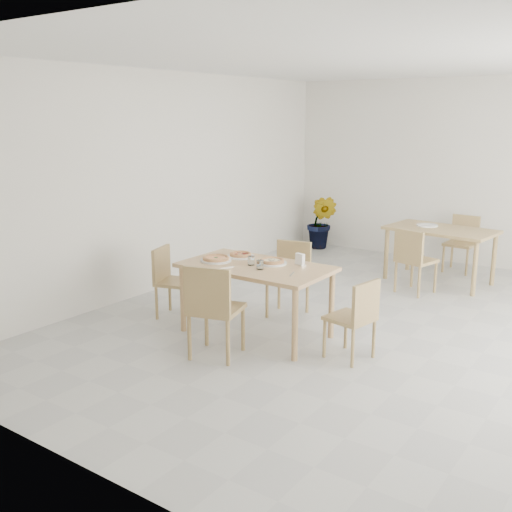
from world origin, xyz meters
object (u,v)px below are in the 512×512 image
Objects in this scene: chair_west at (170,277)px; chair_east at (356,314)px; plate_pepperoni at (241,256)px; tumbler_a at (251,261)px; plate_margherita at (216,260)px; plate_mushroom at (272,263)px; chair_north at (290,273)px; pizza_pepperoni at (241,254)px; pizza_margherita at (216,258)px; chair_back_n at (462,239)px; pizza_mushroom at (272,261)px; second_table at (441,235)px; potted_plant at (322,222)px; chair_south at (213,305)px; main_table at (256,273)px; chair_back_s at (413,257)px; plate_empty at (427,225)px; tumbler_b at (260,265)px.

chair_east is (2.29, 0.07, -0.01)m from chair_west.
tumbler_a is at bearing -35.85° from plate_pepperoni.
plate_margherita and plate_mushroom have the same top height.
chair_north reaches higher than pizza_pepperoni.
pizza_margherita is 0.41m from tumbler_a.
chair_back_n is (1.29, 3.70, -0.29)m from plate_pepperoni.
pizza_pepperoni is at bearing 69.98° from pizza_margherita.
plate_mushroom is 0.60m from pizza_margherita.
pizza_mushroom is 0.23× the size of second_table.
second_table is (0.78, 2.95, -0.12)m from pizza_mushroom.
potted_plant reaches higher than plate_margherita.
tumbler_a is (0.30, -0.21, 0.01)m from pizza_pepperoni.
second_table is at bearing -117.97° from chair_south.
tumbler_a is 4.05m from chair_back_n.
plate_pepperoni is at bearing 150.37° from main_table.
main_table is at bearing -126.53° from pizza_mushroom.
plate_mushroom is 3.27× the size of tumbler_a.
chair_back_s is 1.04× the size of chair_back_n.
main_table is at bearing -101.95° from plate_empty.
chair_back_s reaches higher than chair_north.
chair_east is 2.67× the size of plate_pepperoni.
potted_plant is (-1.01, 4.10, -0.30)m from plate_margherita.
tumbler_b reaches higher than chair_north.
tumbler_a is at bearing -98.30° from chair_north.
chair_north is at bearing -112.57° from chair_east.
plate_mushroom is 0.45m from pizza_pepperoni.
plate_empty is at bearing 62.07° from chair_north.
tumbler_a reaches higher than chair_north.
tumbler_a is at bearing -131.58° from pizza_mushroom.
plate_margherita is 0.99× the size of pizza_mushroom.
potted_plant reaches higher than chair_north.
main_table is 1.81× the size of chair_back_s.
pizza_pepperoni is (0.11, 0.29, 0.02)m from plate_margherita.
plate_margherita is 1.13× the size of pizza_pepperoni.
plate_margherita is at bearing -123.20° from chair_north.
chair_west is 1.03× the size of chair_east.
plate_margherita is 0.39× the size of chair_back_s.
pizza_mushroom is 4.18m from potted_plant.
potted_plant is at bearing 106.38° from pizza_pepperoni.
potted_plant reaches higher than plate_pepperoni.
pizza_mushroom is 3.86m from chair_back_n.
potted_plant is (-2.34, 0.91, -0.20)m from second_table.
chair_west is 0.90m from pizza_pepperoni.
plate_pepperoni is (0.80, 0.27, 0.30)m from chair_west.
chair_south is at bearing -87.34° from main_table.
pizza_margherita is at bearing -156.11° from plate_mushroom.
tumbler_b is 4.10m from chair_back_n.
plate_pepperoni is at bearing 144.15° from tumbler_a.
pizza_mushroom is 3.05m from second_table.
plate_empty is at bearing -108.47° from chair_back_n.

